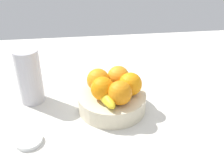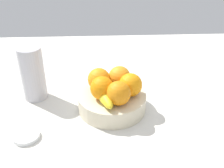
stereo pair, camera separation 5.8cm
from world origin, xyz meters
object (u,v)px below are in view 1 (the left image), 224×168
(banana_bunch, at_px, (104,90))
(thermos_tumbler, at_px, (29,77))
(orange_back_right, at_px, (130,84))
(orange_front_left, at_px, (118,77))
(fruit_bowl, at_px, (112,102))
(jar_lid, at_px, (29,141))
(orange_center, at_px, (103,88))
(orange_front_right, at_px, (98,80))
(orange_back_left, at_px, (120,93))

(banana_bunch, xyz_separation_m, thermos_tumbler, (-0.24, 0.10, 0.01))
(orange_back_right, bearing_deg, orange_front_left, 120.45)
(orange_back_right, bearing_deg, fruit_bowl, 175.60)
(orange_back_right, distance_m, thermos_tumbler, 0.34)
(orange_front_left, xyz_separation_m, jar_lid, (-0.28, -0.18, -0.09))
(jar_lid, bearing_deg, orange_center, 26.40)
(orange_front_left, bearing_deg, orange_front_right, -171.00)
(fruit_bowl, distance_m, thermos_tumbler, 0.29)
(orange_back_right, distance_m, jar_lid, 0.35)
(jar_lid, bearing_deg, orange_back_left, 15.95)
(orange_back_left, height_order, orange_back_right, same)
(orange_front_left, distance_m, orange_back_left, 0.10)
(orange_front_right, distance_m, jar_lid, 0.29)
(orange_back_left, height_order, thermos_tumbler, thermos_tumbler)
(orange_back_left, bearing_deg, thermos_tumbler, 153.83)
(orange_front_left, distance_m, thermos_tumbler, 0.30)
(orange_back_right, bearing_deg, jar_lid, -158.12)
(orange_front_left, relative_size, orange_front_right, 1.00)
(fruit_bowl, distance_m, orange_front_left, 0.09)
(orange_back_right, xyz_separation_m, thermos_tumbler, (-0.33, 0.09, 0.00))
(orange_back_left, distance_m, orange_back_right, 0.06)
(orange_front_right, relative_size, orange_center, 1.00)
(orange_back_right, xyz_separation_m, banana_bunch, (-0.09, -0.01, -0.01))
(orange_front_right, bearing_deg, jar_lid, -141.83)
(jar_lid, bearing_deg, fruit_bowl, 27.11)
(orange_front_left, bearing_deg, orange_center, -131.28)
(orange_front_right, relative_size, thermos_tumbler, 0.40)
(fruit_bowl, height_order, thermos_tumbler, thermos_tumbler)
(orange_front_right, bearing_deg, orange_center, -80.78)
(orange_back_left, xyz_separation_m, orange_back_right, (0.04, 0.05, 0.00))
(orange_back_left, relative_size, orange_back_right, 1.00)
(orange_back_right, relative_size, banana_bunch, 0.41)
(fruit_bowl, height_order, orange_front_left, orange_front_left)
(fruit_bowl, relative_size, orange_front_right, 2.98)
(orange_back_left, relative_size, thermos_tumbler, 0.40)
(thermos_tumbler, bearing_deg, orange_front_left, -7.60)
(fruit_bowl, height_order, orange_back_right, orange_back_right)
(orange_back_right, height_order, banana_bunch, orange_back_right)
(jar_lid, bearing_deg, orange_back_right, 21.88)
(orange_back_right, bearing_deg, banana_bunch, -172.16)
(orange_front_right, bearing_deg, orange_back_right, -22.67)
(orange_center, height_order, jar_lid, orange_center)
(orange_back_left, height_order, jar_lid, orange_back_left)
(thermos_tumbler, bearing_deg, fruit_bowl, -18.09)
(orange_center, distance_m, banana_bunch, 0.01)
(fruit_bowl, distance_m, orange_front_right, 0.09)
(thermos_tumbler, bearing_deg, orange_back_left, -26.17)
(orange_front_left, xyz_separation_m, orange_front_right, (-0.07, -0.01, 0.00))
(fruit_bowl, relative_size, banana_bunch, 1.24)
(orange_center, bearing_deg, orange_front_right, 99.22)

